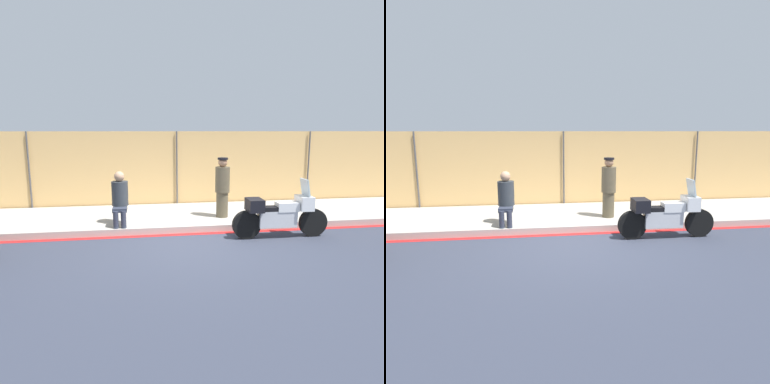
{
  "view_description": "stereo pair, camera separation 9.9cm",
  "coord_description": "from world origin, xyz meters",
  "views": [
    {
      "loc": [
        -1.14,
        -7.39,
        2.58
      ],
      "look_at": [
        0.15,
        1.36,
        0.98
      ],
      "focal_mm": 32.0,
      "sensor_mm": 36.0,
      "label": 1
    },
    {
      "loc": [
        -1.04,
        -7.4,
        2.58
      ],
      "look_at": [
        0.15,
        1.36,
        0.98
      ],
      "focal_mm": 32.0,
      "sensor_mm": 36.0,
      "label": 2
    }
  ],
  "objects": [
    {
      "name": "person_seated_on_curb",
      "position": [
        -1.72,
        1.4,
        0.93
      ],
      "size": [
        0.42,
        0.72,
        1.38
      ],
      "color": "#2D3342",
      "rests_on": "sidewalk"
    },
    {
      "name": "ground_plane",
      "position": [
        0.0,
        0.0,
        0.0
      ],
      "size": [
        120.0,
        120.0,
        0.0
      ],
      "primitive_type": "plane",
      "color": "#333847"
    },
    {
      "name": "curb_paint_stripe",
      "position": [
        0.0,
        0.82,
        0.0
      ],
      "size": [
        34.15,
        0.18,
        0.01
      ],
      "color": "red",
      "rests_on": "ground_plane"
    },
    {
      "name": "storefront_fence",
      "position": [
        -0.0,
        3.86,
        1.28
      ],
      "size": [
        32.45,
        0.17,
        2.55
      ],
      "color": "#E5B26B",
      "rests_on": "ground_plane"
    },
    {
      "name": "motorcycle",
      "position": [
        2.14,
        0.26,
        0.57
      ],
      "size": [
        2.38,
        0.52,
        1.44
      ],
      "rotation": [
        0.0,
        0.0,
        -0.02
      ],
      "color": "black",
      "rests_on": "ground_plane"
    },
    {
      "name": "officer_standing",
      "position": [
        1.07,
        1.78,
        1.02
      ],
      "size": [
        0.4,
        0.4,
        1.67
      ],
      "color": "brown",
      "rests_on": "sidewalk"
    },
    {
      "name": "sidewalk",
      "position": [
        0.0,
        2.34,
        0.09
      ],
      "size": [
        34.15,
        2.85,
        0.17
      ],
      "color": "#ADA89E",
      "rests_on": "ground_plane"
    }
  ]
}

